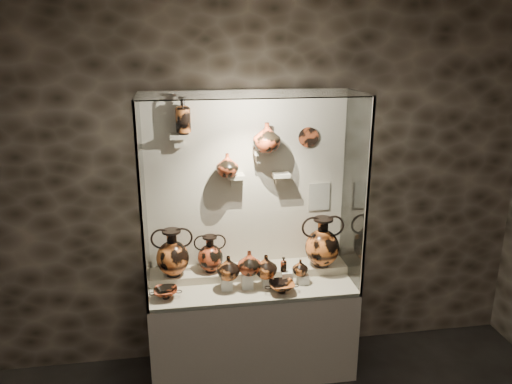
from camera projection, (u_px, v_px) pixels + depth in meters
The scene contains 35 objects.
wall_back at pixel (246, 185), 4.24m from camera, with size 5.00×0.02×3.20m, color #2C251B.
plinth at pixel (252, 329), 4.29m from camera, with size 1.70×0.60×0.80m, color #BFB29A.
front_tier at pixel (252, 286), 4.17m from camera, with size 1.68×0.58×0.03m, color #B8A98E.
rear_tier at pixel (249, 272), 4.32m from camera, with size 1.70×0.25×0.10m, color #B8A98E.
back_panel at pixel (247, 185), 4.23m from camera, with size 1.70×0.03×1.60m, color #BFB29A.
glass_front at pixel (258, 208), 3.65m from camera, with size 1.70×0.01×1.60m, color white.
glass_left at pixel (143, 201), 3.81m from camera, with size 0.01×0.60×1.60m, color white.
glass_right at pixel (355, 191), 4.06m from camera, with size 0.01×0.60×1.60m, color white.
glass_top at pixel (252, 94), 3.70m from camera, with size 1.70×0.60×0.01m, color white.
frame_post_left at pixel (141, 214), 3.53m from camera, with size 0.02×0.02×1.60m, color gray.
frame_post_right at pixel (367, 202), 3.78m from camera, with size 0.02×0.02×1.60m, color gray.
pedestal_a at pixel (227, 283), 4.07m from camera, with size 0.09×0.09×0.10m, color silver.
pedestal_b at pixel (247, 280), 4.09m from camera, with size 0.09×0.09×0.13m, color silver.
pedestal_c at pixel (268, 281), 4.12m from camera, with size 0.09×0.09×0.09m, color silver.
pedestal_d at pixel (286, 278), 4.14m from camera, with size 0.09×0.09×0.12m, color silver.
pedestal_e at pixel (303, 279), 4.16m from camera, with size 0.09×0.09×0.08m, color silver.
bracket_ul at pixel (179, 136), 3.94m from camera, with size 0.14×0.12×0.04m, color #BFB29A.
bracket_ca at pixel (236, 177), 4.12m from camera, with size 0.14×0.12×0.04m, color #BFB29A.
bracket_cb at pixel (260, 152), 4.09m from camera, with size 0.10×0.12×0.04m, color #BFB29A.
bracket_cc at pixel (281, 175), 4.17m from camera, with size 0.14×0.12×0.04m, color #BFB29A.
amphora_left at pixel (172, 253), 4.10m from camera, with size 0.33×0.33×0.41m, color #CE6327, non-canonical shape.
amphora_mid at pixel (210, 254), 4.19m from camera, with size 0.26×0.26×0.32m, color #AB3D1E, non-canonical shape.
amphora_right at pixel (322, 242), 4.27m from camera, with size 0.35×0.35×0.44m, color #CE6327, non-canonical shape.
jug_a at pixel (228, 267), 4.01m from camera, with size 0.19×0.19×0.20m, color #CE6327.
jug_b at pixel (249, 262), 4.03m from camera, with size 0.19×0.19×0.20m, color #AB3D1E.
jug_c at pixel (266, 266), 4.06m from camera, with size 0.19×0.19×0.19m, color #CE6327.
jug_e at pixel (300, 267), 4.13m from camera, with size 0.13×0.13×0.14m, color #CE6327.
lekythos_small at pixel (283, 264), 4.10m from camera, with size 0.06×0.06×0.14m, color #AB3D1E, non-canonical shape.
kylix_left at pixel (166, 292), 3.92m from camera, with size 0.24×0.21×0.10m, color #AB3D1E, non-canonical shape.
kylix_right at pixel (282, 286), 4.01m from camera, with size 0.26×0.22×0.11m, color #CE6327, non-canonical shape.
lekythos_tall at pixel (183, 114), 3.88m from camera, with size 0.13×0.13×0.33m, color #CE6327, non-canonical shape.
ovoid_vase_a at pixel (227, 165), 4.03m from camera, with size 0.18×0.18×0.19m, color #AB3D1E.
ovoid_vase_b at pixel (267, 137), 3.99m from camera, with size 0.23×0.23×0.23m, color #AB3D1E.
wall_plate at pixel (308, 137), 4.16m from camera, with size 0.17×0.17×0.02m, color #953C1D.
info_placard at pixel (319, 197), 4.34m from camera, with size 0.18×0.01×0.25m, color beige.
Camera 1 is at (-0.55, -1.53, 2.80)m, focal length 35.00 mm.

